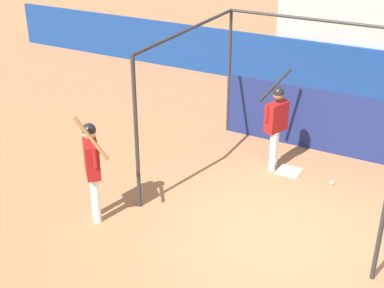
# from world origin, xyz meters

# --- Properties ---
(ground_plane) EXTENTS (60.00, 60.00, 0.00)m
(ground_plane) POSITION_xyz_m (0.00, 0.00, 0.00)
(ground_plane) COLOR #9E6642
(outfield_wall) EXTENTS (24.00, 0.12, 1.37)m
(outfield_wall) POSITION_xyz_m (0.00, 6.94, 0.69)
(outfield_wall) COLOR navy
(outfield_wall) RESTS_ON ground
(batting_cage) EXTENTS (4.15, 3.79, 2.83)m
(batting_cage) POSITION_xyz_m (-0.43, 2.81, 1.20)
(batting_cage) COLOR #282828
(batting_cage) RESTS_ON ground
(home_plate) EXTENTS (0.44, 0.44, 0.02)m
(home_plate) POSITION_xyz_m (-0.53, 2.18, 0.01)
(home_plate) COLOR white
(home_plate) RESTS_ON ground
(player_batter) EXTENTS (0.60, 0.99, 1.92)m
(player_batter) POSITION_xyz_m (-0.89, 2.20, 1.06)
(player_batter) COLOR white
(player_batter) RESTS_ON ground
(player_waiting) EXTENTS (0.76, 0.63, 2.05)m
(player_waiting) POSITION_xyz_m (-2.90, -0.99, 1.09)
(player_waiting) COLOR white
(player_waiting) RESTS_ON ground
(baseball) EXTENTS (0.07, 0.07, 0.07)m
(baseball) POSITION_xyz_m (0.36, 2.09, 0.04)
(baseball) COLOR white
(baseball) RESTS_ON ground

